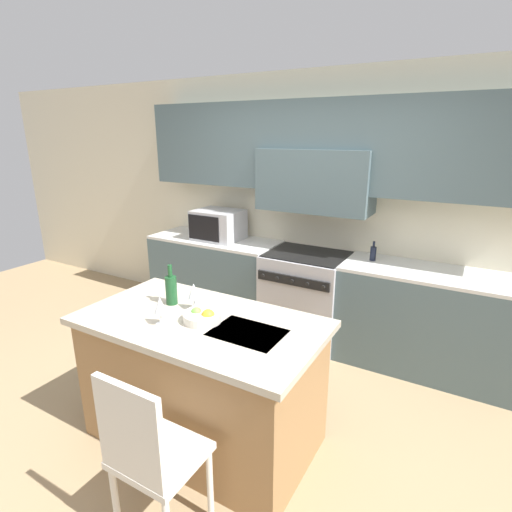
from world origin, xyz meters
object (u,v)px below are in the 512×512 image
fruit_bowl (203,316)px  oil_bottle_on_counter (373,253)px  microwave (218,225)px  wine_bottle (171,289)px  island_chair (149,452)px  wine_glass_near (160,306)px  wine_glass_far (194,292)px  range_stove (306,297)px

fruit_bowl → oil_bottle_on_counter: 1.91m
microwave → wine_bottle: bearing=-65.9°
microwave → island_chair: 2.84m
microwave → fruit_bowl: microwave is taller
wine_glass_near → wine_glass_far: same height
wine_bottle → oil_bottle_on_counter: wine_bottle is taller
wine_glass_far → wine_glass_near: bearing=-97.8°
island_chair → wine_bottle: 1.13m
wine_glass_near → oil_bottle_on_counter: oil_bottle_on_counter is taller
range_stove → oil_bottle_on_counter: oil_bottle_on_counter is taller
range_stove → microwave: size_ratio=1.82×
island_chair → microwave: bearing=117.6°
microwave → wine_bottle: 1.77m
wine_glass_far → wine_bottle: bearing=-178.3°
wine_glass_far → range_stove: bearing=83.7°
wine_glass_near → wine_bottle: bearing=119.3°
oil_bottle_on_counter → microwave: bearing=-177.6°
microwave → wine_bottle: size_ratio=1.76×
range_stove → wine_bottle: bearing=-103.1°
range_stove → wine_glass_near: 1.98m
wine_glass_near → fruit_bowl: (0.20, 0.17, -0.10)m
range_stove → microwave: microwave is taller
fruit_bowl → oil_bottle_on_counter: (0.64, 1.80, 0.05)m
wine_bottle → wine_glass_near: wine_bottle is taller
microwave → fruit_bowl: bearing=-58.0°
wine_bottle → fruit_bowl: wine_bottle is taller
wine_bottle → oil_bottle_on_counter: bearing=59.4°
island_chair → wine_bottle: bearing=123.6°
range_stove → wine_bottle: size_ratio=3.21×
island_chair → oil_bottle_on_counter: 2.62m
range_stove → fruit_bowl: 1.78m
wine_glass_near → oil_bottle_on_counter: bearing=66.9°
wine_bottle → wine_glass_far: wine_bottle is taller
range_stove → wine_glass_near: size_ratio=4.94×
range_stove → wine_glass_far: (-0.17, -1.59, 0.58)m
island_chair → wine_bottle: size_ratio=3.51×
oil_bottle_on_counter → wine_glass_far: bearing=-115.5°
wine_bottle → microwave: bearing=114.1°
wine_bottle → wine_glass_near: 0.33m
microwave → fruit_bowl: (1.08, -1.73, -0.15)m
microwave → wine_glass_far: 1.85m
wine_bottle → wine_glass_far: 0.20m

